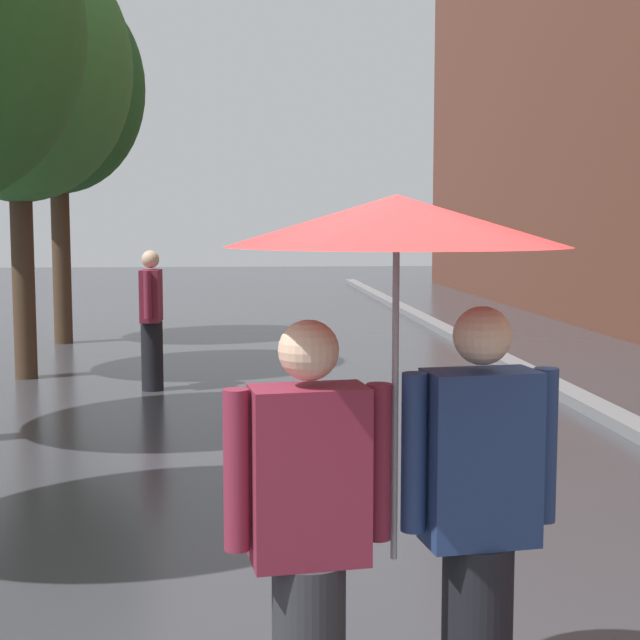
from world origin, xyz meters
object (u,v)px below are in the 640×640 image
object	(u,v)px
street_tree_3	(57,88)
pedestrian_walking_midground	(151,319)
street_tree_2	(16,68)
couple_under_umbrella	(396,385)

from	to	relation	value
street_tree_3	pedestrian_walking_midground	size ratio (longest dim) A/B	3.54
street_tree_2	pedestrian_walking_midground	bearing A→B (deg)	-31.11
street_tree_3	pedestrian_walking_midground	bearing A→B (deg)	-67.77
street_tree_3	pedestrian_walking_midground	world-z (taller)	street_tree_3
street_tree_2	street_tree_3	distance (m)	3.58
pedestrian_walking_midground	couple_under_umbrella	bearing A→B (deg)	-78.80
couple_under_umbrella	pedestrian_walking_midground	world-z (taller)	couple_under_umbrella
street_tree_2	couple_under_umbrella	distance (m)	9.92
street_tree_3	street_tree_2	bearing A→B (deg)	-87.19
street_tree_2	couple_under_umbrella	world-z (taller)	street_tree_2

